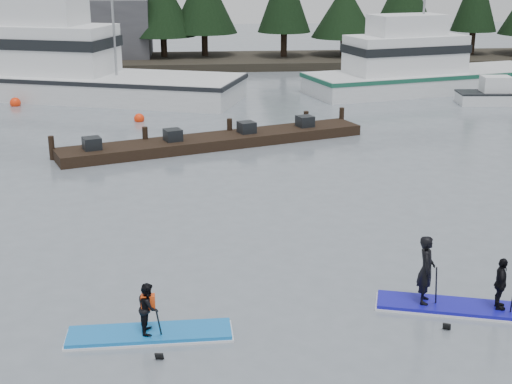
{
  "coord_description": "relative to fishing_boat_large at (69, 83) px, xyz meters",
  "views": [
    {
      "loc": [
        -1.91,
        -14.74,
        7.89
      ],
      "look_at": [
        0.0,
        6.0,
        1.1
      ],
      "focal_mm": 50.0,
      "sensor_mm": 36.0,
      "label": 1
    }
  ],
  "objects": [
    {
      "name": "fishing_boat_medium",
      "position": [
        22.0,
        0.09,
        -0.17
      ],
      "size": [
        16.49,
        8.44,
        9.25
      ],
      "rotation": [
        0.0,
        0.0,
        0.26
      ],
      "color": "silver",
      "rests_on": "ground"
    },
    {
      "name": "buoy_a",
      "position": [
        -2.65,
        -2.58,
        -0.84
      ],
      "size": [
        0.61,
        0.61,
        0.61
      ],
      "primitive_type": "sphere",
      "color": "#FF330C",
      "rests_on": "ground"
    },
    {
      "name": "paddleboard_duo",
      "position": [
        13.43,
        -29.04,
        -0.27
      ],
      "size": [
        3.87,
        1.93,
        2.25
      ],
      "rotation": [
        0.0,
        0.0,
        -0.29
      ],
      "color": "#1411A8",
      "rests_on": "ground"
    },
    {
      "name": "floating_dock",
      "position": [
        8.38,
        -12.89,
        -0.6
      ],
      "size": [
        13.77,
        6.49,
        0.47
      ],
      "primitive_type": "cube",
      "rotation": [
        0.0,
        0.0,
        0.35
      ],
      "color": "black",
      "rests_on": "ground"
    },
    {
      "name": "ground",
      "position": [
        9.24,
        -28.99,
        -0.84
      ],
      "size": [
        160.0,
        160.0,
        0.0
      ],
      "primitive_type": "plane",
      "color": "slate",
      "rests_on": "ground"
    },
    {
      "name": "waterfront_building",
      "position": [
        -4.76,
        15.01,
        1.66
      ],
      "size": [
        18.0,
        6.0,
        5.0
      ],
      "primitive_type": "cube",
      "color": "#4C4C51",
      "rests_on": "ground"
    },
    {
      "name": "fishing_boat_large",
      "position": [
        0.0,
        0.0,
        0.0
      ],
      "size": [
        20.24,
        11.56,
        10.82
      ],
      "rotation": [
        0.0,
        0.0,
        -0.34
      ],
      "color": "silver",
      "rests_on": "ground"
    },
    {
      "name": "skiff",
      "position": [
        25.63,
        -4.57,
        -0.49
      ],
      "size": [
        6.06,
        2.29,
        0.69
      ],
      "primitive_type": "cube",
      "rotation": [
        0.0,
        0.0,
        -0.09
      ],
      "color": "silver",
      "rests_on": "ground"
    },
    {
      "name": "buoy_b",
      "position": [
        4.64,
        -7.38,
        -0.84
      ],
      "size": [
        0.53,
        0.53,
        0.53
      ],
      "primitive_type": "sphere",
      "color": "#FF330C",
      "rests_on": "ground"
    },
    {
      "name": "buoy_c",
      "position": [
        19.83,
        -2.02,
        -0.84
      ],
      "size": [
        0.54,
        0.54,
        0.54
      ],
      "primitive_type": "sphere",
      "color": "#FF330C",
      "rests_on": "ground"
    },
    {
      "name": "paddleboard_solo",
      "position": [
        6.27,
        -29.66,
        -0.5
      ],
      "size": [
        3.59,
        1.11,
        1.77
      ],
      "rotation": [
        0.0,
        0.0,
        0.02
      ],
      "color": "blue",
      "rests_on": "ground"
    },
    {
      "name": "treeline",
      "position": [
        9.24,
        13.01,
        -0.84
      ],
      "size": [
        60.0,
        4.0,
        8.0
      ],
      "primitive_type": null,
      "color": "black",
      "rests_on": "ground"
    },
    {
      "name": "far_shore",
      "position": [
        9.24,
        13.01,
        -0.54
      ],
      "size": [
        70.0,
        8.0,
        0.6
      ],
      "primitive_type": "cube",
      "color": "#2D281E",
      "rests_on": "ground"
    }
  ]
}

